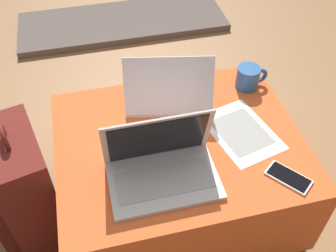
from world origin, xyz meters
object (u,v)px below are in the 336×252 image
at_px(backpack, 24,189).
at_px(paper_sheet, 241,132).
at_px(laptop_near, 162,166).
at_px(cell_phone, 289,177).
at_px(laptop_far, 168,93).
at_px(coffee_mug, 249,77).

relative_size(backpack, paper_sheet, 1.69).
bearing_deg(laptop_near, cell_phone, -15.60).
distance_m(laptop_near, cell_phone, 0.42).
height_order(laptop_far, coffee_mug, laptop_far).
relative_size(laptop_far, cell_phone, 2.35).
bearing_deg(coffee_mug, backpack, -168.99).
relative_size(paper_sheet, coffee_mug, 2.55).
bearing_deg(coffee_mug, laptop_near, -140.85).
distance_m(paper_sheet, coffee_mug, 0.27).
bearing_deg(cell_phone, coffee_mug, 46.67).
distance_m(laptop_near, coffee_mug, 0.58).
bearing_deg(backpack, laptop_near, 56.22).
xyz_separation_m(laptop_far, paper_sheet, (0.22, -0.22, -0.05)).
bearing_deg(coffee_mug, laptop_far, -177.17).
bearing_deg(laptop_far, cell_phone, 134.69).
relative_size(cell_phone, coffee_mug, 1.20).
bearing_deg(backpack, coffee_mug, 87.60).
bearing_deg(backpack, laptop_far, 92.11).
distance_m(laptop_near, paper_sheet, 0.36).
bearing_deg(laptop_far, laptop_near, 84.74).
height_order(laptop_far, backpack, laptop_far).
bearing_deg(backpack, paper_sheet, 72.58).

